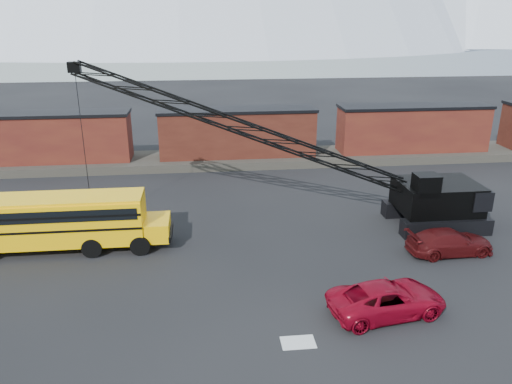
# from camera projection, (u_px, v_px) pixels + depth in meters

# --- Properties ---
(ground) EXTENTS (160.00, 160.00, 0.00)m
(ground) POSITION_uv_depth(u_px,v_px,m) (272.00, 292.00, 24.09)
(ground) COLOR black
(ground) RESTS_ON ground
(gravel_berm) EXTENTS (120.00, 5.00, 0.70)m
(gravel_berm) POSITION_uv_depth(u_px,v_px,m) (238.00, 159.00, 44.52)
(gravel_berm) COLOR #403C35
(gravel_berm) RESTS_ON ground
(boxcar_west_near) EXTENTS (13.70, 3.10, 4.17)m
(boxcar_west_near) POSITION_uv_depth(u_px,v_px,m) (49.00, 137.00, 42.05)
(boxcar_west_near) COLOR #471714
(boxcar_west_near) RESTS_ON gravel_berm
(boxcar_mid) EXTENTS (13.70, 3.10, 4.17)m
(boxcar_mid) POSITION_uv_depth(u_px,v_px,m) (238.00, 132.00, 43.70)
(boxcar_mid) COLOR #4F2016
(boxcar_mid) RESTS_ON gravel_berm
(boxcar_east_near) EXTENTS (13.70, 3.10, 4.17)m
(boxcar_east_near) POSITION_uv_depth(u_px,v_px,m) (413.00, 128.00, 45.35)
(boxcar_east_near) COLOR #471714
(boxcar_east_near) RESTS_ON gravel_berm
(snow_patch) EXTENTS (1.40, 0.90, 0.02)m
(snow_patch) POSITION_uv_depth(u_px,v_px,m) (298.00, 342.00, 20.40)
(snow_patch) COLOR silver
(snow_patch) RESTS_ON ground
(school_bus) EXTENTS (11.65, 2.65, 3.19)m
(school_bus) POSITION_uv_depth(u_px,v_px,m) (59.00, 220.00, 27.79)
(school_bus) COLOR #FFBA05
(school_bus) RESTS_ON ground
(red_pickup) EXTENTS (5.62, 3.27, 1.47)m
(red_pickup) POSITION_uv_depth(u_px,v_px,m) (387.00, 299.00, 22.15)
(red_pickup) COLOR maroon
(red_pickup) RESTS_ON ground
(maroon_suv) EXTENTS (4.92, 2.22, 1.40)m
(maroon_suv) POSITION_uv_depth(u_px,v_px,m) (450.00, 242.00, 27.70)
(maroon_suv) COLOR #410B0D
(maroon_suv) RESTS_ON ground
(crawler_crane) EXTENTS (24.86, 5.11, 10.25)m
(crawler_crane) POSITION_uv_depth(u_px,v_px,m) (262.00, 135.00, 29.87)
(crawler_crane) COLOR black
(crawler_crane) RESTS_ON ground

